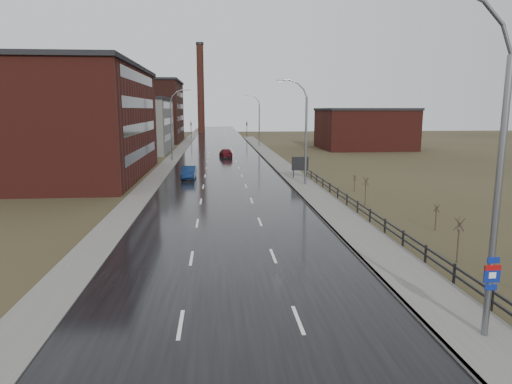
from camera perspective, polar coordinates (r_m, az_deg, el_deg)
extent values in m
plane|color=#2D2819|center=(15.09, -1.17, -22.85)|extent=(320.00, 320.00, 0.00)
cube|color=black|center=(73.08, -4.29, 3.81)|extent=(14.00, 300.00, 0.06)
cube|color=#595651|center=(49.21, 6.15, 0.69)|extent=(3.20, 180.00, 0.18)
cube|color=slate|center=(48.94, 4.40, 0.67)|extent=(0.16, 180.00, 0.18)
cube|color=#595651|center=(73.44, -10.71, 3.72)|extent=(2.40, 260.00, 0.12)
cube|color=#471914|center=(61.07, -24.49, 7.74)|extent=(22.00, 28.00, 13.00)
cube|color=black|center=(61.25, -24.97, 14.05)|extent=(22.44, 28.56, 0.50)
cube|color=black|center=(58.58, -14.02, 4.85)|extent=(0.06, 22.40, 1.20)
cube|color=black|center=(58.38, -14.15, 7.78)|extent=(0.06, 22.40, 1.20)
cube|color=black|center=(58.35, -14.28, 10.72)|extent=(0.06, 22.40, 1.20)
cube|color=black|center=(58.46, -14.42, 13.66)|extent=(0.06, 22.40, 1.20)
cube|color=slate|center=(92.28, -15.83, 7.90)|extent=(16.00, 20.00, 10.00)
cube|color=black|center=(92.25, -15.99, 11.15)|extent=(16.32, 20.40, 0.50)
cube|color=black|center=(91.23, -10.81, 6.82)|extent=(0.06, 16.00, 1.20)
cube|color=black|center=(91.10, -10.87, 8.70)|extent=(0.06, 16.00, 1.20)
cube|color=black|center=(91.08, -10.94, 10.59)|extent=(0.06, 16.00, 1.20)
cube|color=#331611|center=(122.64, -15.59, 9.58)|extent=(26.00, 24.00, 15.00)
cube|color=black|center=(122.83, -15.77, 13.19)|extent=(26.52, 24.48, 0.50)
cube|color=black|center=(121.07, -9.39, 7.68)|extent=(0.06, 19.20, 1.20)
cube|color=black|center=(120.98, -9.43, 9.10)|extent=(0.06, 19.20, 1.20)
cube|color=black|center=(120.96, -9.47, 10.52)|extent=(0.06, 19.20, 1.20)
cube|color=black|center=(121.02, -9.52, 11.94)|extent=(0.06, 19.20, 1.20)
cube|color=#471914|center=(99.68, 13.36, 7.58)|extent=(18.00, 16.00, 8.00)
cube|color=black|center=(99.59, 13.47, 10.02)|extent=(18.36, 16.32, 0.50)
cylinder|color=#331611|center=(162.83, -6.94, 12.60)|extent=(2.40, 2.40, 30.00)
cylinder|color=black|center=(164.18, -7.06, 17.94)|extent=(2.70, 2.70, 0.80)
cylinder|color=slate|center=(17.78, 27.87, -1.44)|extent=(0.24, 0.24, 10.00)
cylinder|color=slate|center=(17.52, 28.88, 16.32)|extent=(0.57, 0.14, 1.12)
cylinder|color=slate|center=(17.36, 27.54, 19.23)|extent=(0.91, 0.14, 0.91)
cube|color=navy|center=(18.15, 27.56, -7.56)|extent=(0.45, 0.04, 0.22)
cube|color=navy|center=(18.30, 27.43, -9.06)|extent=(0.60, 0.04, 0.65)
cube|color=maroon|center=(18.22, 27.50, -8.38)|extent=(0.60, 0.04, 0.20)
cube|color=navy|center=(18.46, 27.30, -10.53)|extent=(0.45, 0.04, 0.22)
cube|color=silver|center=(18.30, 27.45, -9.22)|extent=(0.26, 0.02, 0.22)
cylinder|color=slate|center=(49.67, 6.26, 6.20)|extent=(0.24, 0.24, 9.50)
cylinder|color=slate|center=(49.54, 6.18, 12.15)|extent=(0.51, 0.14, 0.98)
cylinder|color=slate|center=(49.49, 5.64, 12.99)|extent=(0.81, 0.14, 0.81)
cylinder|color=slate|center=(49.39, 4.81, 13.57)|extent=(0.98, 0.14, 0.51)
cylinder|color=slate|center=(49.26, 3.82, 13.78)|extent=(1.01, 0.14, 0.14)
cube|color=slate|center=(49.16, 3.01, 13.74)|extent=(0.70, 0.28, 0.18)
cube|color=silver|center=(49.15, 3.01, 13.62)|extent=(0.50, 0.20, 0.04)
cylinder|color=slate|center=(75.04, -10.53, 7.45)|extent=(0.24, 0.24, 9.50)
cylinder|color=slate|center=(74.96, -10.53, 11.39)|extent=(0.51, 0.14, 0.98)
cylinder|color=slate|center=(74.93, -10.18, 11.95)|extent=(0.81, 0.14, 0.81)
cylinder|color=slate|center=(74.89, -9.63, 12.33)|extent=(0.98, 0.14, 0.51)
cylinder|color=slate|center=(74.84, -8.98, 12.48)|extent=(1.01, 0.14, 0.14)
cube|color=slate|center=(74.79, -8.44, 12.46)|extent=(0.70, 0.28, 0.18)
cube|color=silver|center=(74.79, -8.44, 12.38)|extent=(0.50, 0.20, 0.04)
cylinder|color=slate|center=(103.12, 0.41, 8.35)|extent=(0.24, 0.24, 9.50)
cylinder|color=slate|center=(103.06, 0.32, 11.22)|extent=(0.51, 0.14, 0.98)
cylinder|color=slate|center=(103.03, 0.05, 11.62)|extent=(0.81, 0.14, 0.81)
cylinder|color=slate|center=(102.98, -0.36, 11.88)|extent=(0.98, 0.14, 0.51)
cylinder|color=slate|center=(102.92, -0.83, 11.98)|extent=(1.01, 0.14, 0.14)
cube|color=slate|center=(102.87, -1.22, 11.95)|extent=(0.70, 0.28, 0.18)
cube|color=silver|center=(102.87, -1.22, 11.89)|extent=(0.50, 0.20, 0.04)
cube|color=black|center=(21.41, 27.38, -11.99)|extent=(0.10, 0.10, 1.10)
cube|color=black|center=(23.82, 23.52, -9.46)|extent=(0.10, 0.10, 1.10)
cube|color=black|center=(26.34, 20.43, -7.37)|extent=(0.10, 0.10, 1.10)
cube|color=black|center=(28.96, 17.90, -5.64)|extent=(0.10, 0.10, 1.10)
cube|color=black|center=(31.64, 15.81, -4.19)|extent=(0.10, 0.10, 1.10)
cube|color=black|center=(34.38, 14.06, -2.96)|extent=(0.10, 0.10, 1.10)
cube|color=black|center=(37.15, 12.57, -1.91)|extent=(0.10, 0.10, 1.10)
cube|color=black|center=(39.96, 11.29, -1.01)|extent=(0.10, 0.10, 1.10)
cube|color=black|center=(42.80, 10.18, -0.23)|extent=(0.10, 0.10, 1.10)
cube|color=black|center=(45.66, 9.21, 0.46)|extent=(0.10, 0.10, 1.10)
cube|color=black|center=(48.53, 8.35, 1.06)|extent=(0.10, 0.10, 1.10)
cube|color=black|center=(51.42, 7.59, 1.60)|extent=(0.10, 0.10, 1.10)
cube|color=black|center=(54.32, 6.91, 2.07)|extent=(0.10, 0.10, 1.10)
cube|color=black|center=(57.23, 6.30, 2.50)|extent=(0.10, 0.10, 1.10)
cube|color=black|center=(33.83, 14.36, -2.49)|extent=(0.08, 53.00, 0.10)
cube|color=black|center=(33.92, 14.33, -3.15)|extent=(0.08, 53.00, 0.10)
cylinder|color=#382D23|center=(27.22, 23.91, -6.21)|extent=(0.08, 0.08, 1.86)
cylinder|color=#382D23|center=(26.95, 24.19, -3.73)|extent=(0.04, 0.63, 0.74)
cylinder|color=#382D23|center=(26.97, 24.08, -3.71)|extent=(0.59, 0.23, 0.74)
cylinder|color=#382D23|center=(26.93, 23.99, -3.72)|extent=(0.35, 0.53, 0.75)
cylinder|color=#382D23|center=(26.88, 24.05, -3.75)|extent=(0.35, 0.53, 0.75)
cylinder|color=#382D23|center=(26.89, 24.18, -3.75)|extent=(0.59, 0.23, 0.74)
cylinder|color=#382D23|center=(33.79, 21.55, -3.38)|extent=(0.08, 0.08, 1.37)
cylinder|color=#382D23|center=(33.62, 21.72, -1.90)|extent=(0.04, 0.47, 0.55)
cylinder|color=#382D23|center=(33.65, 21.63, -1.88)|extent=(0.45, 0.18, 0.55)
cylinder|color=#382D23|center=(33.61, 21.56, -1.89)|extent=(0.27, 0.40, 0.56)
cylinder|color=#382D23|center=(33.56, 21.61, -1.91)|extent=(0.27, 0.40, 0.56)
cylinder|color=#382D23|center=(33.57, 21.70, -1.92)|extent=(0.45, 0.18, 0.55)
cylinder|color=#382D23|center=(40.76, 13.51, -0.35)|extent=(0.08, 0.08, 1.83)
cylinder|color=#382D23|center=(40.58, 13.65, 1.30)|extent=(0.04, 0.62, 0.72)
cylinder|color=#382D23|center=(40.62, 13.58, 1.31)|extent=(0.59, 0.23, 0.73)
cylinder|color=#382D23|center=(40.58, 13.52, 1.31)|extent=(0.35, 0.52, 0.74)
cylinder|color=#382D23|center=(40.53, 13.54, 1.29)|extent=(0.35, 0.52, 0.74)
cylinder|color=#382D23|center=(40.53, 13.63, 1.29)|extent=(0.59, 0.23, 0.73)
cylinder|color=#382D23|center=(47.28, 12.20, 0.78)|extent=(0.08, 0.08, 1.25)
cylinder|color=#382D23|center=(47.17, 12.29, 1.76)|extent=(0.04, 0.43, 0.50)
cylinder|color=#382D23|center=(47.21, 12.24, 1.77)|extent=(0.41, 0.17, 0.51)
cylinder|color=#382D23|center=(47.17, 12.18, 1.76)|extent=(0.25, 0.37, 0.52)
cylinder|color=#382D23|center=(47.12, 12.20, 1.75)|extent=(0.25, 0.37, 0.52)
cylinder|color=#382D23|center=(47.12, 12.27, 1.75)|extent=(0.41, 0.17, 0.51)
cube|color=black|center=(54.77, 4.71, 2.55)|extent=(0.10, 0.10, 1.80)
cube|color=black|center=(55.05, 6.29, 2.56)|extent=(0.10, 0.10, 1.80)
cube|color=silver|center=(54.74, 5.53, 3.56)|extent=(1.93, 0.08, 1.54)
cube|color=black|center=(54.69, 5.54, 3.55)|extent=(2.03, 0.04, 1.64)
cylinder|color=black|center=(132.92, -8.12, 7.76)|extent=(0.16, 0.16, 5.20)
imported|color=black|center=(132.85, -8.14, 8.69)|extent=(0.58, 2.73, 1.10)
sphere|color=#FF190C|center=(132.69, -8.15, 8.82)|extent=(0.18, 0.18, 0.18)
cylinder|color=black|center=(133.02, -1.15, 7.86)|extent=(0.16, 0.16, 5.20)
imported|color=black|center=(132.95, -1.16, 8.79)|extent=(0.58, 2.73, 1.10)
sphere|color=#FF190C|center=(132.79, -1.15, 8.92)|extent=(0.18, 0.18, 0.18)
imported|color=#0D2045|center=(55.19, -8.39, 2.38)|extent=(1.68, 4.58, 1.50)
imported|color=#540E15|center=(79.24, -3.80, 4.88)|extent=(2.44, 4.89, 1.60)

